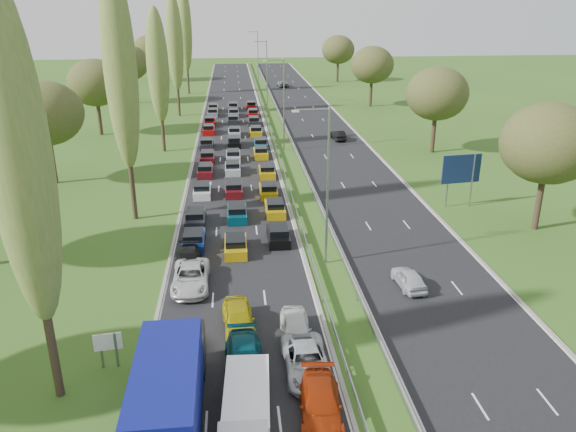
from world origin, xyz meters
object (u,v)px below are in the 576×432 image
near_car_2 (191,277)px  blue_lorry (170,392)px  info_sign (108,345)px  direction_sign (461,171)px  near_car_3 (188,260)px  white_van_front (247,403)px

near_car_2 → blue_lorry: 14.21m
info_sign → direction_sign: size_ratio=0.40×
near_car_3 → info_sign: 12.41m
white_van_front → blue_lorry: bearing=-174.1°
near_car_3 → direction_sign: (25.36, 11.21, 2.89)m
direction_sign → white_van_front: bearing=-127.2°
near_car_2 → blue_lorry: size_ratio=0.54×
near_car_3 → direction_sign: size_ratio=0.88×
near_car_2 → near_car_3: size_ratio=1.19×
info_sign → direction_sign: direction_sign is taller
near_car_2 → near_car_3: (-0.42, 3.05, -0.09)m
blue_lorry → direction_sign: bearing=48.2°
near_car_3 → white_van_front: 17.47m
near_car_2 → white_van_front: white_van_front is taller
info_sign → direction_sign: bearing=38.7°
blue_lorry → near_car_3: bearing=91.0°
white_van_front → direction_sign: size_ratio=1.03×
near_car_2 → white_van_front: (3.50, -13.97, 0.32)m
direction_sign → near_car_2: bearing=-150.2°
blue_lorry → direction_sign: (24.90, 28.40, 1.39)m
near_car_2 → direction_sign: 28.87m
near_car_3 → info_sign: size_ratio=2.18×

